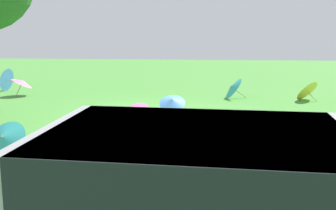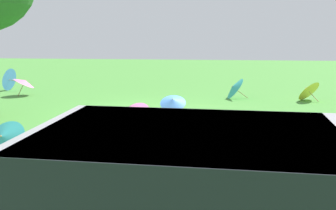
# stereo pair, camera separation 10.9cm
# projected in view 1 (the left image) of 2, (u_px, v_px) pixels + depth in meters

# --- Properties ---
(ground) EXTENTS (40.00, 40.00, 0.00)m
(ground) POSITION_uv_depth(u_px,v_px,m) (143.00, 115.00, 11.39)
(ground) COLOR #478C38
(van_dark) EXTENTS (4.71, 2.36, 1.53)m
(van_dark) POSITION_uv_depth(u_px,v_px,m) (283.00, 202.00, 3.55)
(van_dark) COLOR #99999E
(van_dark) RESTS_ON ground
(parasol_blue_0) EXTENTS (0.72, 0.70, 0.65)m
(parasol_blue_0) POSITION_uv_depth(u_px,v_px,m) (172.00, 101.00, 11.25)
(parasol_blue_0) COLOR tan
(parasol_blue_0) RESTS_ON ground
(parasol_teal_0) EXTENTS (0.77, 0.73, 0.66)m
(parasol_teal_0) POSITION_uv_depth(u_px,v_px,m) (225.00, 127.00, 8.23)
(parasol_teal_0) COLOR tan
(parasol_teal_0) RESTS_ON ground
(parasol_pink_0) EXTENTS (0.97, 0.99, 0.73)m
(parasol_pink_0) POSITION_uv_depth(u_px,v_px,m) (22.00, 82.00, 14.53)
(parasol_pink_0) COLOR tan
(parasol_pink_0) RESTS_ON ground
(parasol_teal_1) EXTENTS (0.86, 0.91, 0.76)m
(parasol_teal_1) POSITION_uv_depth(u_px,v_px,m) (232.00, 88.00, 14.01)
(parasol_teal_1) COLOR tan
(parasol_teal_1) RESTS_ON ground
(parasol_pink_1) EXTENTS (1.00, 0.95, 0.70)m
(parasol_pink_1) POSITION_uv_depth(u_px,v_px,m) (134.00, 114.00, 9.71)
(parasol_pink_1) COLOR tan
(parasol_pink_1) RESTS_ON ground
(parasol_yellow_3) EXTENTS (1.04, 1.03, 0.74)m
(parasol_yellow_3) POSITION_uv_depth(u_px,v_px,m) (306.00, 89.00, 13.64)
(parasol_yellow_3) COLOR tan
(parasol_yellow_3) RESTS_ON ground
(parasol_pink_2) EXTENTS (0.70, 0.67, 0.54)m
(parasol_pink_2) POSITION_uv_depth(u_px,v_px,m) (185.00, 117.00, 9.86)
(parasol_pink_2) COLOR tan
(parasol_pink_2) RESTS_ON ground
(parasol_teal_2) EXTENTS (0.93, 0.81, 0.72)m
(parasol_teal_2) POSITION_uv_depth(u_px,v_px,m) (4.00, 138.00, 7.62)
(parasol_teal_2) COLOR tan
(parasol_teal_2) RESTS_ON ground
(parasol_blue_3) EXTENTS (0.89, 0.91, 0.89)m
(parasol_blue_3) POSITION_uv_depth(u_px,v_px,m) (5.00, 79.00, 15.72)
(parasol_blue_3) COLOR tan
(parasol_blue_3) RESTS_ON ground
(parasol_blue_4) EXTENTS (0.51, 0.58, 0.56)m
(parasol_blue_4) POSITION_uv_depth(u_px,v_px,m) (281.00, 130.00, 8.57)
(parasol_blue_4) COLOR tan
(parasol_blue_4) RESTS_ON ground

